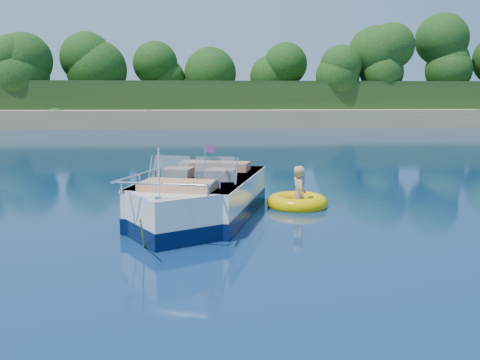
{
  "coord_description": "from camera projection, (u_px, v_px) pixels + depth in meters",
  "views": [
    {
      "loc": [
        -2.0,
        -10.04,
        2.73
      ],
      "look_at": [
        -1.02,
        1.77,
        0.85
      ],
      "focal_mm": 40.0,
      "sensor_mm": 36.0,
      "label": 1
    }
  ],
  "objects": [
    {
      "name": "ground",
      "position": [
        299.0,
        236.0,
        10.47
      ],
      "size": [
        160.0,
        160.0,
        0.0
      ],
      "primitive_type": "plane",
      "color": "#091E40",
      "rests_on": "ground"
    },
    {
      "name": "shoreline",
      "position": [
        210.0,
        108.0,
        73.09
      ],
      "size": [
        170.0,
        59.0,
        6.0
      ],
      "color": "#937B55",
      "rests_on": "ground"
    },
    {
      "name": "treeline",
      "position": [
        216.0,
        65.0,
        49.97
      ],
      "size": [
        150.0,
        7.12,
        8.19
      ],
      "color": "black",
      "rests_on": "ground"
    },
    {
      "name": "motorboat",
      "position": [
        198.0,
        202.0,
        11.82
      ],
      "size": [
        3.31,
        6.04,
        2.07
      ],
      "rotation": [
        0.0,
        0.0,
        -0.29
      ],
      "color": "white",
      "rests_on": "ground"
    },
    {
      "name": "tow_tube",
      "position": [
        297.0,
        203.0,
        13.24
      ],
      "size": [
        1.92,
        1.92,
        0.4
      ],
      "rotation": [
        0.0,
        0.0,
        -0.36
      ],
      "color": "#FAC700",
      "rests_on": "ground"
    },
    {
      "name": "boy",
      "position": [
        298.0,
        206.0,
        13.28
      ],
      "size": [
        0.47,
        0.87,
        1.63
      ],
      "primitive_type": "imported",
      "rotation": [
        0.0,
        -0.17,
        1.7
      ],
      "color": "tan",
      "rests_on": "ground"
    }
  ]
}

